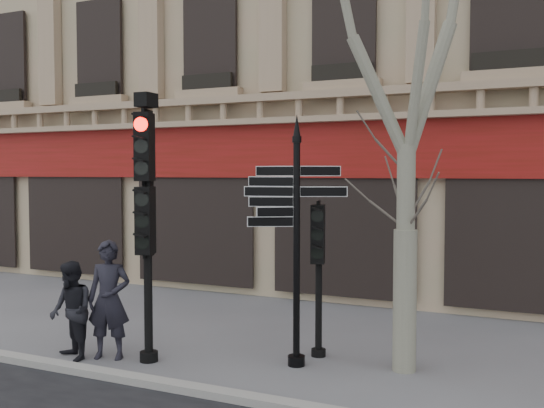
{
  "coord_description": "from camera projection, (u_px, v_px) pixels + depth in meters",
  "views": [
    {
      "loc": [
        4.28,
        -8.47,
        3.08
      ],
      "look_at": [
        0.15,
        0.6,
        2.56
      ],
      "focal_mm": 40.0,
      "sensor_mm": 36.0,
      "label": 1
    }
  ],
  "objects": [
    {
      "name": "ground",
      "position": [
        248.0,
        366.0,
        9.63
      ],
      "size": [
        80.0,
        80.0,
        0.0
      ],
      "primitive_type": "plane",
      "color": "#5B5B5F",
      "rests_on": "ground"
    },
    {
      "name": "kerb",
      "position": [
        202.0,
        391.0,
        8.36
      ],
      "size": [
        80.0,
        0.25,
        0.12
      ],
      "primitive_type": "cube",
      "color": "gray",
      "rests_on": "ground"
    },
    {
      "name": "fingerpost",
      "position": [
        297.0,
        197.0,
        9.51
      ],
      "size": [
        2.06,
        2.06,
        4.0
      ],
      "rotation": [
        0.0,
        0.0,
        0.27
      ],
      "color": "black",
      "rests_on": "ground"
    },
    {
      "name": "traffic_signal_main",
      "position": [
        147.0,
        193.0,
        9.73
      ],
      "size": [
        0.56,
        0.48,
        4.34
      ],
      "rotation": [
        0.0,
        0.0,
        0.32
      ],
      "color": "black",
      "rests_on": "ground"
    },
    {
      "name": "traffic_signal_secondary",
      "position": [
        319.0,
        251.0,
        10.05
      ],
      "size": [
        0.5,
        0.41,
        2.55
      ],
      "rotation": [
        0.0,
        0.0,
        0.28
      ],
      "color": "black",
      "rests_on": "ground"
    },
    {
      "name": "pedestrian_a",
      "position": [
        109.0,
        300.0,
        9.98
      ],
      "size": [
        0.83,
        0.68,
        1.96
      ],
      "primitive_type": "imported",
      "rotation": [
        0.0,
        0.0,
        0.34
      ],
      "color": "black",
      "rests_on": "ground"
    },
    {
      "name": "pedestrian_b",
      "position": [
        71.0,
        311.0,
        9.91
      ],
      "size": [
        0.99,
        0.91,
        1.62
      ],
      "primitive_type": "imported",
      "rotation": [
        0.0,
        0.0,
        -0.49
      ],
      "color": "black",
      "rests_on": "ground"
    }
  ]
}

